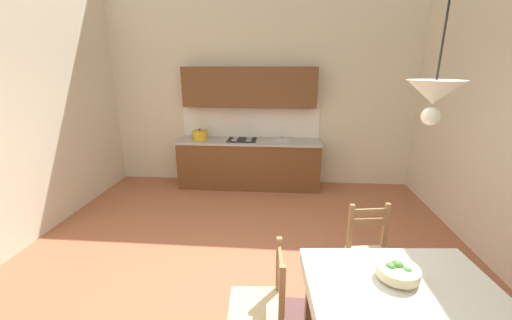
{
  "coord_description": "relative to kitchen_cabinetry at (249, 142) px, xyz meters",
  "views": [
    {
      "loc": [
        0.4,
        -2.75,
        2.23
      ],
      "look_at": [
        0.06,
        1.39,
        0.97
      ],
      "focal_mm": 22.08,
      "sensor_mm": 36.0,
      "label": 1
    }
  ],
  "objects": [
    {
      "name": "wall_back",
      "position": [
        0.2,
        0.33,
        1.19
      ],
      "size": [
        6.24,
        0.12,
        4.09
      ],
      "primitive_type": "cube",
      "color": "beige",
      "rests_on": "ground_plane"
    },
    {
      "name": "fruit_bowl",
      "position": [
        1.46,
        -3.66,
        -0.04
      ],
      "size": [
        0.3,
        0.3,
        0.12
      ],
      "color": "beige",
      "rests_on": "dining_table"
    },
    {
      "name": "ground_plane",
      "position": [
        0.2,
        -2.91,
        -0.91
      ],
      "size": [
        6.24,
        6.97,
        0.1
      ],
      "primitive_type": "cube",
      "color": "#A86042"
    },
    {
      "name": "kitchen_cabinetry",
      "position": [
        0.0,
        0.0,
        0.0
      ],
      "size": [
        2.64,
        0.63,
        2.2
      ],
      "color": "brown",
      "rests_on": "ground_plane"
    },
    {
      "name": "dining_table",
      "position": [
        1.48,
        -3.74,
        -0.23
      ],
      "size": [
        1.4,
        1.04,
        0.75
      ],
      "color": "brown",
      "rests_on": "ground_plane"
    },
    {
      "name": "pendant_lamp",
      "position": [
        1.48,
        -3.72,
        1.21
      ],
      "size": [
        0.32,
        0.32,
        0.8
      ],
      "color": "black"
    },
    {
      "name": "dining_chair_kitchen_side",
      "position": [
        1.51,
        -2.91,
        -0.41
      ],
      "size": [
        0.48,
        0.48,
        0.93
      ],
      "color": "#D1BC89",
      "rests_on": "ground_plane"
    },
    {
      "name": "dining_chair_tv_side",
      "position": [
        0.48,
        -3.66,
        -0.41
      ],
      "size": [
        0.45,
        0.45,
        0.93
      ],
      "color": "#D1BC89",
      "rests_on": "ground_plane"
    }
  ]
}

